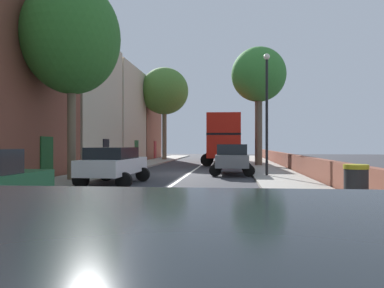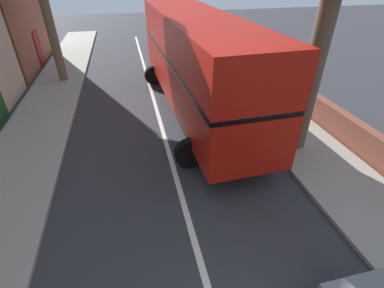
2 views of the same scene
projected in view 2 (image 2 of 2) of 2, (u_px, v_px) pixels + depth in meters
The scene contains 1 object.
double_decker_bus at pixel (196, 59), 11.36m from camera, with size 3.84×11.45×4.06m.
Camera 2 is at (-1.05, -0.08, 5.64)m, focal length 26.01 mm.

